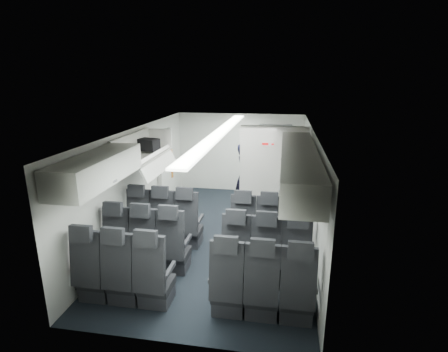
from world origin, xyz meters
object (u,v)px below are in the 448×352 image
(seat_row_front, at_px, (216,229))
(galley_unit, at_px, (274,161))
(flight_attendant, at_px, (244,176))
(carry_on_bag, at_px, (149,145))
(seat_row_rear, at_px, (190,283))
(boarding_door, at_px, (166,168))
(seat_row_mid, at_px, (205,252))

(seat_row_front, relative_size, galley_unit, 1.75)
(seat_row_front, bearing_deg, flight_attendant, 83.05)
(galley_unit, height_order, carry_on_bag, carry_on_bag)
(seat_row_front, distance_m, seat_row_rear, 1.80)
(seat_row_rear, height_order, carry_on_bag, carry_on_bag)
(seat_row_rear, relative_size, galley_unit, 1.75)
(seat_row_front, xyz_separation_m, boarding_door, (-1.64, 2.09, 0.55))
(seat_row_rear, bearing_deg, carry_on_bag, 121.24)
(seat_row_rear, distance_m, flight_attendant, 4.05)
(seat_row_front, bearing_deg, seat_row_mid, -90.00)
(seat_row_rear, bearing_deg, galley_unit, 79.35)
(galley_unit, relative_size, flight_attendant, 1.19)
(flight_attendant, xyz_separation_m, carry_on_bag, (-1.70, -1.66, 1.03))
(seat_row_front, relative_size, seat_row_mid, 1.00)
(seat_row_mid, distance_m, galley_unit, 4.30)
(seat_row_mid, bearing_deg, boarding_door, 118.77)
(boarding_door, relative_size, flight_attendant, 1.17)
(galley_unit, distance_m, boarding_door, 2.84)
(galley_unit, height_order, flight_attendant, galley_unit)
(seat_row_rear, bearing_deg, flight_attendant, 86.15)
(seat_row_rear, xyz_separation_m, galley_unit, (0.95, 5.05, 0.55))
(seat_row_mid, distance_m, carry_on_bag, 2.49)
(seat_row_rear, distance_m, boarding_door, 4.25)
(seat_row_front, xyz_separation_m, galley_unit, (0.95, 3.25, 0.55))
(galley_unit, xyz_separation_m, flight_attendant, (-0.68, -1.03, -0.15))
(galley_unit, distance_m, flight_attendant, 1.25)
(seat_row_rear, relative_size, flight_attendant, 2.09)
(seat_row_rear, height_order, galley_unit, galley_unit)
(seat_row_rear, bearing_deg, seat_row_mid, 90.00)
(carry_on_bag, bearing_deg, boarding_door, 112.63)
(seat_row_mid, xyz_separation_m, boarding_door, (-1.64, 2.99, 0.55))
(carry_on_bag, bearing_deg, seat_row_front, -6.45)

